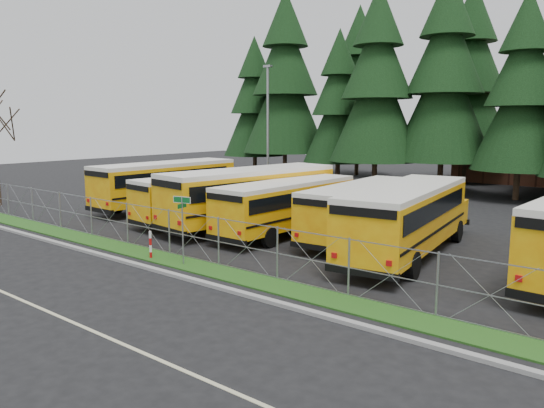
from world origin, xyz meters
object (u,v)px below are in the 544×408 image
at_px(bus_0, 171,185).
at_px(bus_2, 211,198).
at_px(striped_bollard, 150,245).
at_px(bus_5, 364,211).
at_px(light_standard, 268,124).
at_px(bus_3, 256,198).
at_px(street_sign, 182,216).
at_px(bus_4, 291,207).
at_px(bus_6, 409,221).

height_order(bus_0, bus_2, bus_0).
height_order(bus_0, striped_bollard, bus_0).
xyz_separation_m(bus_5, light_standard, (-14.68, 10.41, 4.13)).
height_order(bus_2, bus_3, bus_3).
bearing_deg(bus_5, street_sign, -114.09).
xyz_separation_m(bus_4, bus_5, (3.51, 1.31, -0.01)).
bearing_deg(bus_2, bus_6, 5.38).
relative_size(bus_0, street_sign, 4.21).
distance_m(bus_3, light_standard, 14.86).
bearing_deg(bus_2, bus_0, 170.44).
bearing_deg(bus_0, bus_4, -5.60).
bearing_deg(light_standard, bus_4, -46.38).
height_order(bus_6, striped_bollard, bus_6).
bearing_deg(bus_2, bus_5, 15.69).
bearing_deg(bus_5, bus_3, -174.11).
bearing_deg(bus_3, bus_6, 3.83).
bearing_deg(bus_0, street_sign, -37.02).
bearing_deg(striped_bollard, bus_6, 42.00).
xyz_separation_m(bus_2, bus_5, (9.21, 1.47, 0.02)).
distance_m(bus_5, light_standard, 18.47).
xyz_separation_m(striped_bollard, light_standard, (-9.61, 19.52, 4.90)).
bearing_deg(striped_bollard, light_standard, 116.21).
relative_size(bus_5, light_standard, 1.03).
height_order(bus_4, street_sign, street_sign).
relative_size(bus_3, bus_5, 1.17).
bearing_deg(bus_0, bus_5, 1.29).
bearing_deg(light_standard, bus_2, -65.25).
xyz_separation_m(bus_5, striped_bollard, (-5.07, -9.12, -0.77)).
bearing_deg(bus_3, bus_2, -164.79).
bearing_deg(bus_3, street_sign, -62.12).
relative_size(bus_6, street_sign, 4.18).
bearing_deg(bus_2, bus_4, 8.20).
xyz_separation_m(bus_4, light_standard, (-11.17, 11.72, 4.12)).
height_order(bus_5, light_standard, light_standard).
bearing_deg(bus_6, bus_4, 168.90).
bearing_deg(bus_3, bus_5, 17.93).
xyz_separation_m(bus_0, bus_4, (11.00, -1.38, -0.17)).
xyz_separation_m(bus_3, striped_bollard, (1.02, -8.04, -1.01)).
xyz_separation_m(bus_6, striped_bollard, (-8.20, -7.38, -0.94)).
bearing_deg(street_sign, bus_4, 92.05).
relative_size(street_sign, light_standard, 0.28).
bearing_deg(bus_4, bus_2, -177.64).
relative_size(street_sign, striped_bollard, 2.34).
bearing_deg(bus_6, bus_2, 171.31).
xyz_separation_m(bus_0, bus_2, (5.31, -1.54, -0.20)).
relative_size(bus_0, light_standard, 1.17).
distance_m(bus_4, striped_bollard, 7.99).
bearing_deg(bus_2, striped_bollard, -54.99).
xyz_separation_m(bus_3, bus_5, (6.09, 1.08, -0.24)).
bearing_deg(bus_4, striped_bollard, -100.55).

